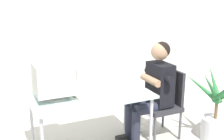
% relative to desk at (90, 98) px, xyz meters
% --- Properties ---
extents(wall_back, '(8.00, 0.10, 3.00)m').
position_rel_desk_xyz_m(wall_back, '(0.30, 1.40, 0.81)').
color(wall_back, silver).
rests_on(wall_back, ground_plane).
extents(desk, '(1.37, 0.79, 0.74)m').
position_rel_desk_xyz_m(desk, '(0.00, 0.00, 0.00)').
color(desk, '#B7B7BC').
rests_on(desk, ground_plane).
extents(crt_monitor, '(0.41, 0.39, 0.40)m').
position_rel_desk_xyz_m(crt_monitor, '(-0.40, 0.02, 0.28)').
color(crt_monitor, silver).
rests_on(crt_monitor, desk).
extents(keyboard, '(0.16, 0.45, 0.03)m').
position_rel_desk_xyz_m(keyboard, '(-0.12, 0.03, 0.07)').
color(keyboard, beige).
rests_on(keyboard, desk).
extents(office_chair, '(0.45, 0.45, 0.90)m').
position_rel_desk_xyz_m(office_chair, '(1.04, -0.01, -0.20)').
color(office_chair, '#4C4C51').
rests_on(office_chair, ground_plane).
extents(person_seated, '(0.68, 0.56, 1.28)m').
position_rel_desk_xyz_m(person_seated, '(0.85, -0.01, 0.02)').
color(person_seated, black).
rests_on(person_seated, ground_plane).
extents(potted_plant, '(0.80, 0.81, 0.97)m').
position_rel_desk_xyz_m(potted_plant, '(1.57, -0.38, -0.33)').
color(potted_plant, silver).
rests_on(potted_plant, ground_plane).
extents(desk_mug, '(0.07, 0.08, 0.09)m').
position_rel_desk_xyz_m(desk_mug, '(-0.14, 0.30, 0.10)').
color(desk_mug, white).
rests_on(desk_mug, desk).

